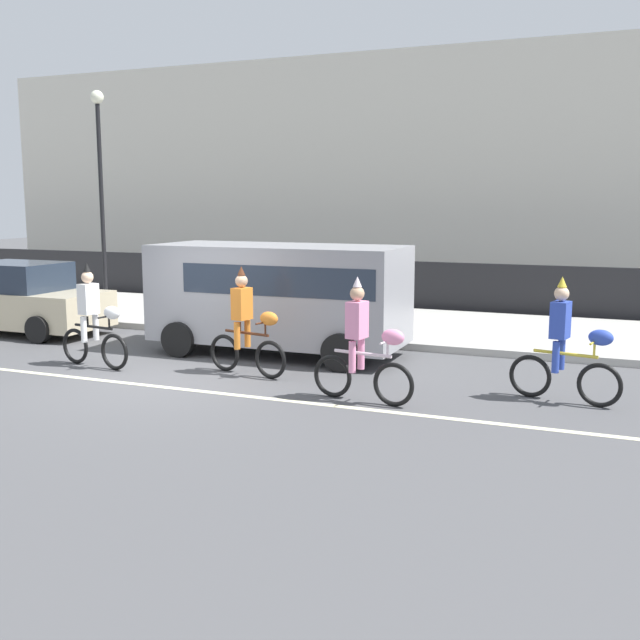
% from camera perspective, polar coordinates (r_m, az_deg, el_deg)
% --- Properties ---
extents(ground_plane, '(80.00, 80.00, 0.00)m').
position_cam_1_polar(ground_plane, '(13.17, -11.47, -4.46)').
color(ground_plane, '#4C4C4F').
extents(road_centre_line, '(36.00, 0.14, 0.01)m').
position_cam_1_polar(road_centre_line, '(12.77, -12.72, -4.90)').
color(road_centre_line, beige).
rests_on(road_centre_line, ground).
extents(sidewalk_curb, '(60.00, 5.00, 0.15)m').
position_cam_1_polar(sidewalk_curb, '(18.80, -0.45, -0.02)').
color(sidewalk_curb, '#ADAAA3').
rests_on(sidewalk_curb, ground).
extents(fence_line, '(40.00, 0.08, 1.40)m').
position_cam_1_polar(fence_line, '(21.39, 2.56, 2.76)').
color(fence_line, black).
rests_on(fence_line, ground).
extents(building_backdrop, '(28.00, 8.00, 8.00)m').
position_cam_1_polar(building_backdrop, '(30.16, 4.06, 10.84)').
color(building_backdrop, beige).
rests_on(building_backdrop, ground).
extents(parade_cyclist_zebra, '(1.71, 0.53, 1.92)m').
position_cam_1_polar(parade_cyclist_zebra, '(14.34, -16.86, -0.14)').
color(parade_cyclist_zebra, black).
rests_on(parade_cyclist_zebra, ground).
extents(parade_cyclist_orange, '(1.69, 0.56, 1.92)m').
position_cam_1_polar(parade_cyclist_orange, '(13.14, -5.57, -0.60)').
color(parade_cyclist_orange, black).
rests_on(parade_cyclist_orange, ground).
extents(parade_cyclist_pink, '(1.71, 0.52, 1.92)m').
position_cam_1_polar(parade_cyclist_pink, '(11.33, 3.33, -2.12)').
color(parade_cyclist_pink, black).
rests_on(parade_cyclist_pink, ground).
extents(parade_cyclist_cobalt, '(1.70, 0.55, 1.92)m').
position_cam_1_polar(parade_cyclist_cobalt, '(11.89, 18.27, -2.04)').
color(parade_cyclist_cobalt, black).
rests_on(parade_cyclist_cobalt, ground).
extents(parked_van_grey, '(5.00, 2.22, 2.18)m').
position_cam_1_polar(parked_van_grey, '(14.83, -2.93, 2.23)').
color(parked_van_grey, '#99999E').
rests_on(parked_van_grey, ground).
extents(parked_car_beige, '(4.10, 1.92, 1.64)m').
position_cam_1_polar(parked_car_beige, '(18.66, -21.87, 1.45)').
color(parked_car_beige, beige).
rests_on(parked_car_beige, ground).
extents(street_lamp_post, '(0.36, 0.36, 5.86)m').
position_cam_1_polar(street_lamp_post, '(21.87, -16.41, 11.17)').
color(street_lamp_post, black).
rests_on(street_lamp_post, sidewalk_curb).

